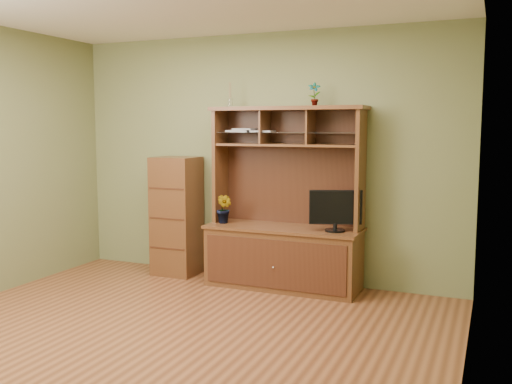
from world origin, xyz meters
The scene contains 8 objects.
room centered at (0.00, 0.00, 1.35)m, with size 4.54×4.04×2.74m.
media_hutch centered at (0.37, 1.73, 0.52)m, with size 1.66×0.61×1.90m.
monitor centered at (0.94, 1.65, 0.87)m, with size 0.50×0.22×0.41m.
orchid_plant centered at (-0.29, 1.65, 0.81)m, with size 0.17×0.14×0.32m, color #2C511B.
top_plant centered at (0.66, 1.80, 2.02)m, with size 0.13×0.09×0.24m, color #386724.
reed_diffuser centered at (-0.29, 1.80, 2.00)m, with size 0.05×0.05×0.27m.
magazines centered at (-0.07, 1.81, 1.65)m, with size 0.53×0.20×0.04m.
side_cabinet centered at (-0.95, 1.76, 0.67)m, with size 0.48×0.44×1.35m.
Camera 1 is at (2.39, -3.83, 1.70)m, focal length 40.00 mm.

